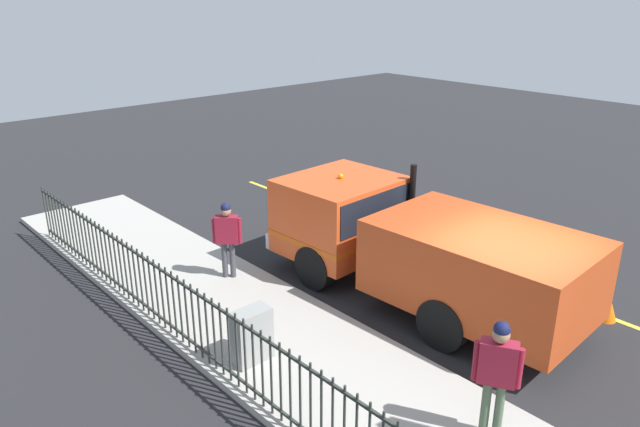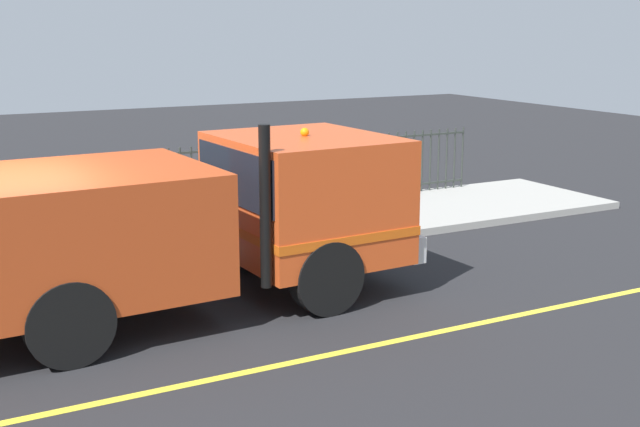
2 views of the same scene
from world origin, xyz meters
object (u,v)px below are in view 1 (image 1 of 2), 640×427
Objects in this scene: worker_standing at (227,232)px; pedestrian_distant at (497,367)px; traffic_cone at (607,306)px; work_truck at (406,239)px; utility_cabinet at (251,336)px.

worker_standing is 0.95× the size of pedestrian_distant.
traffic_cone is at bearing -11.15° from worker_standing.
traffic_cone is at bearing -59.74° from work_truck.
pedestrian_distant reaches higher than traffic_cone.
pedestrian_distant reaches higher than utility_cabinet.
pedestrian_distant is at bearing 111.10° from utility_cabinet.
work_truck is at bearing -57.16° from traffic_cone.
traffic_cone is (-5.94, 3.31, -0.32)m from utility_cabinet.
utility_cabinet is 6.81m from traffic_cone.
pedestrian_distant is at bearing -47.65° from worker_standing.
utility_cabinet is (1.41, -3.66, -0.62)m from pedestrian_distant.
worker_standing is at bearing -54.11° from traffic_cone.
traffic_cone is at bearing -114.87° from pedestrian_distant.
work_truck is 3.89m from utility_cabinet.
utility_cabinet is at bearing -74.43° from worker_standing.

